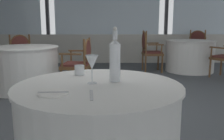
% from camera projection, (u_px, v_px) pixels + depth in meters
% --- Properties ---
extents(ground_plane, '(14.37, 14.37, 0.00)m').
position_uv_depth(ground_plane, '(106.00, 106.00, 3.47)').
color(ground_plane, '#4C5156').
extents(window_wall_far, '(11.06, 0.14, 2.77)m').
position_uv_depth(window_wall_far, '(107.00, 26.00, 7.19)').
color(window_wall_far, beige).
rests_on(window_wall_far, ground_plane).
extents(foreground_table, '(1.11, 1.11, 0.76)m').
position_uv_depth(foreground_table, '(99.00, 138.00, 1.68)').
color(foreground_table, white).
rests_on(foreground_table, ground_plane).
extents(side_plate, '(0.18, 0.18, 0.01)m').
position_uv_depth(side_plate, '(53.00, 93.00, 1.38)').
color(side_plate, white).
rests_on(side_plate, foreground_table).
extents(butter_knife, '(0.17, 0.02, 0.00)m').
position_uv_depth(butter_knife, '(53.00, 92.00, 1.38)').
color(butter_knife, silver).
rests_on(butter_knife, foreground_table).
extents(dinner_fork, '(0.04, 0.19, 0.00)m').
position_uv_depth(dinner_fork, '(92.00, 95.00, 1.36)').
color(dinner_fork, silver).
rests_on(dinner_fork, foreground_table).
extents(water_bottle, '(0.08, 0.08, 0.37)m').
position_uv_depth(water_bottle, '(115.00, 59.00, 1.67)').
color(water_bottle, white).
rests_on(water_bottle, foreground_table).
extents(wine_glass, '(0.09, 0.09, 0.19)m').
position_uv_depth(wine_glass, '(92.00, 63.00, 1.61)').
color(wine_glass, white).
rests_on(wine_glass, foreground_table).
extents(water_tumbler, '(0.08, 0.08, 0.08)m').
position_uv_depth(water_tumbler, '(80.00, 70.00, 1.90)').
color(water_tumbler, white).
rests_on(water_tumbler, foreground_table).
extents(background_table_0, '(1.18, 1.18, 0.76)m').
position_uv_depth(background_table_0, '(190.00, 56.00, 6.00)').
color(background_table_0, white).
rests_on(background_table_0, ground_plane).
extents(dining_chair_0_0, '(0.65, 0.62, 0.99)m').
position_uv_depth(dining_chair_0_0, '(197.00, 45.00, 6.86)').
color(dining_chair_0_0, brown).
rests_on(dining_chair_0_0, ground_plane).
extents(dining_chair_0_1, '(0.49, 0.55, 1.00)m').
position_uv_depth(dining_chair_0_1, '(149.00, 48.00, 5.91)').
color(dining_chair_0_1, brown).
rests_on(dining_chair_0_1, ground_plane).
extents(background_table_1, '(1.23, 1.23, 0.76)m').
position_uv_depth(background_table_1, '(24.00, 68.00, 4.34)').
color(background_table_1, white).
rests_on(background_table_1, ground_plane).
extents(dining_chair_1_0, '(0.53, 0.58, 0.92)m').
position_uv_depth(dining_chair_1_0, '(81.00, 60.00, 4.18)').
color(dining_chair_1_0, brown).
rests_on(dining_chair_1_0, ground_plane).
extents(dining_chair_1_1, '(0.63, 0.60, 0.93)m').
position_uv_depth(dining_chair_1_1, '(21.00, 52.00, 5.25)').
color(dining_chair_1_1, brown).
rests_on(dining_chair_1_1, ground_plane).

